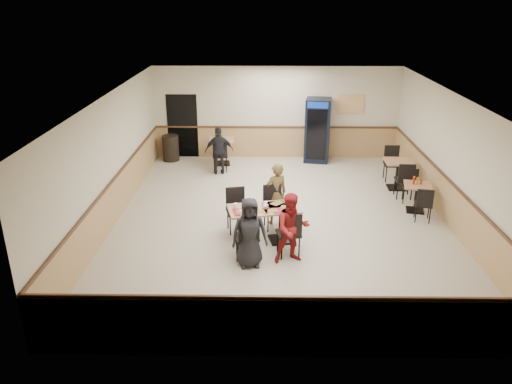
{
  "coord_description": "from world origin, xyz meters",
  "views": [
    {
      "loc": [
        -0.43,
        -11.11,
        5.12
      ],
      "look_at": [
        -0.59,
        -0.5,
        0.9
      ],
      "focal_mm": 35.0,
      "sensor_mm": 36.0,
      "label": 1
    }
  ],
  "objects_px": {
    "back_table": "(222,148)",
    "trash_bin": "(171,148)",
    "side_table_far": "(398,170)",
    "diner_man_opposite": "(276,194)",
    "side_table_near": "(417,194)",
    "main_table": "(264,220)",
    "pepsi_cooler": "(317,130)",
    "diner_woman_right": "(292,228)",
    "diner_woman_left": "(249,233)",
    "lone_diner": "(219,151)"
  },
  "relations": [
    {
      "from": "diner_woman_right",
      "to": "diner_woman_left",
      "type": "bearing_deg",
      "value": 178.53
    },
    {
      "from": "diner_woman_left",
      "to": "trash_bin",
      "type": "distance_m",
      "value": 7.34
    },
    {
      "from": "lone_diner",
      "to": "trash_bin",
      "type": "xyz_separation_m",
      "value": [
        -1.71,
        1.28,
        -0.31
      ]
    },
    {
      "from": "diner_woman_left",
      "to": "diner_man_opposite",
      "type": "height_order",
      "value": "diner_man_opposite"
    },
    {
      "from": "diner_man_opposite",
      "to": "side_table_near",
      "type": "bearing_deg",
      "value": 168.34
    },
    {
      "from": "side_table_near",
      "to": "pepsi_cooler",
      "type": "distance_m",
      "value": 4.62
    },
    {
      "from": "main_table",
      "to": "trash_bin",
      "type": "relative_size",
      "value": 1.98
    },
    {
      "from": "lone_diner",
      "to": "side_table_far",
      "type": "distance_m",
      "value": 5.23
    },
    {
      "from": "main_table",
      "to": "trash_bin",
      "type": "distance_m",
      "value": 6.54
    },
    {
      "from": "pepsi_cooler",
      "to": "trash_bin",
      "type": "distance_m",
      "value": 4.82
    },
    {
      "from": "side_table_near",
      "to": "main_table",
      "type": "bearing_deg",
      "value": -155.4
    },
    {
      "from": "side_table_far",
      "to": "back_table",
      "type": "relative_size",
      "value": 0.98
    },
    {
      "from": "diner_man_opposite",
      "to": "pepsi_cooler",
      "type": "distance_m",
      "value": 5.03
    },
    {
      "from": "diner_man_opposite",
      "to": "trash_bin",
      "type": "height_order",
      "value": "diner_man_opposite"
    },
    {
      "from": "side_table_near",
      "to": "diner_woman_left",
      "type": "bearing_deg",
      "value": -146.12
    },
    {
      "from": "side_table_far",
      "to": "trash_bin",
      "type": "relative_size",
      "value": 0.97
    },
    {
      "from": "diner_woman_right",
      "to": "lone_diner",
      "type": "bearing_deg",
      "value": 96.26
    },
    {
      "from": "lone_diner",
      "to": "trash_bin",
      "type": "height_order",
      "value": "lone_diner"
    },
    {
      "from": "diner_woman_left",
      "to": "side_table_far",
      "type": "distance_m",
      "value": 5.93
    },
    {
      "from": "main_table",
      "to": "diner_woman_left",
      "type": "height_order",
      "value": "diner_woman_left"
    },
    {
      "from": "side_table_near",
      "to": "back_table",
      "type": "distance_m",
      "value": 6.35
    },
    {
      "from": "trash_bin",
      "to": "pepsi_cooler",
      "type": "bearing_deg",
      "value": 0.51
    },
    {
      "from": "main_table",
      "to": "lone_diner",
      "type": "bearing_deg",
      "value": 94.63
    },
    {
      "from": "back_table",
      "to": "trash_bin",
      "type": "distance_m",
      "value": 1.75
    },
    {
      "from": "diner_woman_left",
      "to": "side_table_near",
      "type": "xyz_separation_m",
      "value": [
        4.12,
        2.77,
        -0.26
      ]
    },
    {
      "from": "back_table",
      "to": "side_table_far",
      "type": "bearing_deg",
      "value": -22.41
    },
    {
      "from": "side_table_near",
      "to": "pepsi_cooler",
      "type": "relative_size",
      "value": 0.38
    },
    {
      "from": "side_table_far",
      "to": "pepsi_cooler",
      "type": "distance_m",
      "value": 3.25
    },
    {
      "from": "pepsi_cooler",
      "to": "diner_woman_right",
      "type": "bearing_deg",
      "value": -90.23
    },
    {
      "from": "pepsi_cooler",
      "to": "trash_bin",
      "type": "xyz_separation_m",
      "value": [
        -4.78,
        -0.04,
        -0.61
      ]
    },
    {
      "from": "diner_man_opposite",
      "to": "pepsi_cooler",
      "type": "relative_size",
      "value": 0.73
    },
    {
      "from": "side_table_near",
      "to": "diner_woman_right",
      "type": "bearing_deg",
      "value": -141.63
    },
    {
      "from": "diner_woman_right",
      "to": "back_table",
      "type": "distance_m",
      "value": 6.55
    },
    {
      "from": "diner_woman_left",
      "to": "side_table_near",
      "type": "distance_m",
      "value": 4.97
    },
    {
      "from": "diner_woman_right",
      "to": "diner_man_opposite",
      "type": "distance_m",
      "value": 1.86
    },
    {
      "from": "trash_bin",
      "to": "diner_man_opposite",
      "type": "bearing_deg",
      "value": -55.01
    },
    {
      "from": "lone_diner",
      "to": "back_table",
      "type": "bearing_deg",
      "value": -99.28
    },
    {
      "from": "main_table",
      "to": "diner_man_opposite",
      "type": "bearing_deg",
      "value": 62.1
    },
    {
      "from": "diner_woman_left",
      "to": "back_table",
      "type": "distance_m",
      "value": 6.54
    },
    {
      "from": "diner_woman_right",
      "to": "pepsi_cooler",
      "type": "relative_size",
      "value": 0.72
    },
    {
      "from": "diner_woman_right",
      "to": "side_table_far",
      "type": "xyz_separation_m",
      "value": [
        3.18,
        4.16,
        -0.2
      ]
    },
    {
      "from": "back_table",
      "to": "lone_diner",
      "type": "bearing_deg",
      "value": -90.0
    },
    {
      "from": "lone_diner",
      "to": "side_table_far",
      "type": "bearing_deg",
      "value": 157.76
    },
    {
      "from": "main_table",
      "to": "diner_man_opposite",
      "type": "relative_size",
      "value": 1.11
    },
    {
      "from": "diner_woman_right",
      "to": "diner_man_opposite",
      "type": "bearing_deg",
      "value": 85.17
    },
    {
      "from": "diner_man_opposite",
      "to": "side_table_near",
      "type": "relative_size",
      "value": 1.91
    },
    {
      "from": "side_table_far",
      "to": "diner_man_opposite",
      "type": "bearing_deg",
      "value": -146.11
    },
    {
      "from": "back_table",
      "to": "pepsi_cooler",
      "type": "height_order",
      "value": "pepsi_cooler"
    },
    {
      "from": "diner_man_opposite",
      "to": "main_table",
      "type": "bearing_deg",
      "value": 50.6
    },
    {
      "from": "side_table_far",
      "to": "trash_bin",
      "type": "distance_m",
      "value": 7.23
    }
  ]
}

